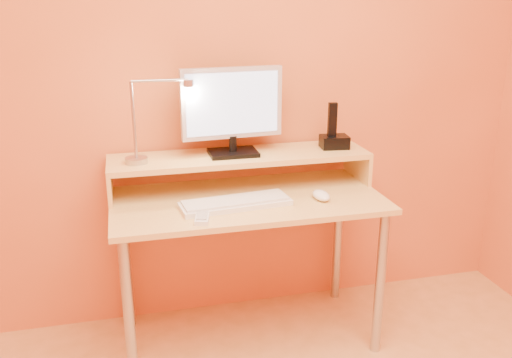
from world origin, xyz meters
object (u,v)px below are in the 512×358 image
object	(u,v)px
lamp_base	(136,160)
monitor_panel	(232,103)
remote_control	(203,214)
phone_dock	(334,142)
mouse	(321,195)
keyboard	(236,204)

from	to	relation	value
lamp_base	monitor_panel	bearing A→B (deg)	5.23
monitor_panel	remote_control	world-z (taller)	monitor_panel
monitor_panel	phone_dock	world-z (taller)	monitor_panel
phone_dock	mouse	xyz separation A→B (m)	(-0.15, -0.25, -0.17)
phone_dock	remote_control	size ratio (longest dim) A/B	0.65
monitor_panel	mouse	size ratio (longest dim) A/B	3.99
keyboard	remote_control	distance (m)	0.17
phone_dock	lamp_base	bearing A→B (deg)	-171.95
phone_dock	remote_control	xyz separation A→B (m)	(-0.69, -0.32, -0.18)
keyboard	mouse	size ratio (longest dim) A/B	4.05
mouse	remote_control	world-z (taller)	mouse
monitor_panel	phone_dock	distance (m)	0.54
monitor_panel	keyboard	world-z (taller)	monitor_panel
monitor_panel	keyboard	distance (m)	0.46
remote_control	lamp_base	bearing A→B (deg)	142.85
mouse	keyboard	bearing A→B (deg)	174.52
mouse	remote_control	size ratio (longest dim) A/B	0.58
mouse	lamp_base	bearing A→B (deg)	160.27
phone_dock	remote_control	distance (m)	0.78
lamp_base	mouse	size ratio (longest dim) A/B	0.86
lamp_base	mouse	bearing A→B (deg)	-15.98
monitor_panel	remote_control	xyz separation A→B (m)	(-0.19, -0.33, -0.39)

